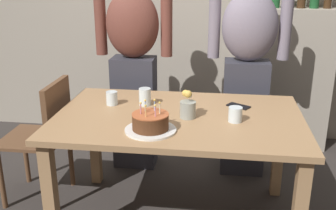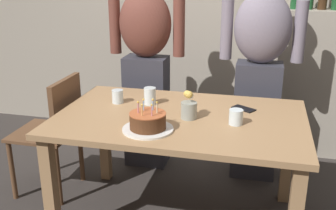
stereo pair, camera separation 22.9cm
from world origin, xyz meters
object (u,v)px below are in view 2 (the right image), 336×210
(birthday_cake, at_px, (148,122))
(person_woman_cardigan, at_px, (260,69))
(water_glass_far, at_px, (236,117))
(cell_phone, at_px, (244,109))
(water_glass_near, at_px, (118,96))
(flower_vase, at_px, (189,107))
(dining_chair, at_px, (56,127))
(water_glass_side, at_px, (150,96))
(person_man_bearded, at_px, (146,63))

(birthday_cake, bearing_deg, person_woman_cardigan, 60.83)
(water_glass_far, distance_m, cell_phone, 0.27)
(cell_phone, bearing_deg, person_woman_cardigan, 113.82)
(water_glass_near, relative_size, water_glass_far, 1.01)
(water_glass_far, bearing_deg, person_woman_cardigan, 82.67)
(birthday_cake, distance_m, flower_vase, 0.30)
(cell_phone, xyz_separation_m, person_woman_cardigan, (0.08, 0.55, 0.13))
(cell_phone, bearing_deg, dining_chair, -145.91)
(water_glass_side, height_order, person_man_bearded, person_man_bearded)
(water_glass_side, height_order, dining_chair, dining_chair)
(person_man_bearded, xyz_separation_m, dining_chair, (-0.50, -0.60, -0.36))
(dining_chair, bearing_deg, water_glass_side, 91.03)
(flower_vase, distance_m, person_man_bearded, 0.93)
(person_man_bearded, bearing_deg, water_glass_far, 133.75)
(water_glass_near, height_order, cell_phone, water_glass_near)
(flower_vase, bearing_deg, birthday_cake, -128.24)
(birthday_cake, distance_m, person_woman_cardigan, 1.17)
(flower_vase, bearing_deg, water_glass_near, 161.75)
(birthday_cake, bearing_deg, water_glass_far, 23.85)
(flower_vase, height_order, person_woman_cardigan, person_woman_cardigan)
(flower_vase, distance_m, dining_chair, 1.06)
(water_glass_side, xyz_separation_m, person_woman_cardigan, (0.68, 0.59, 0.08))
(birthday_cake, bearing_deg, water_glass_side, 104.64)
(birthday_cake, height_order, cell_phone, birthday_cake)
(water_glass_side, distance_m, cell_phone, 0.61)
(water_glass_near, bearing_deg, flower_vase, -18.25)
(flower_vase, height_order, person_man_bearded, person_man_bearded)
(birthday_cake, height_order, person_man_bearded, person_man_bearded)
(water_glass_near, xyz_separation_m, water_glass_side, (0.22, 0.03, 0.01))
(dining_chair, bearing_deg, cell_phone, 92.45)
(water_glass_far, relative_size, dining_chair, 0.10)
(birthday_cake, relative_size, dining_chair, 0.33)
(water_glass_far, xyz_separation_m, person_man_bearded, (-0.78, 0.81, 0.09))
(dining_chair, bearing_deg, flower_vase, 79.71)
(flower_vase, xyz_separation_m, dining_chair, (-1.00, 0.18, -0.29))
(birthday_cake, bearing_deg, dining_chair, 152.99)
(person_man_bearded, bearing_deg, flower_vase, 122.45)
(cell_phone, height_order, person_woman_cardigan, person_woman_cardigan)
(person_man_bearded, xyz_separation_m, person_woman_cardigan, (0.88, 0.00, 0.00))
(water_glass_near, distance_m, flower_vase, 0.54)
(birthday_cake, bearing_deg, flower_vase, 51.76)
(water_glass_far, bearing_deg, flower_vase, 174.17)
(birthday_cake, relative_size, cell_phone, 1.98)
(person_man_bearded, bearing_deg, water_glass_side, 108.97)
(person_man_bearded, height_order, person_woman_cardigan, same)
(cell_phone, bearing_deg, person_man_bearded, 177.51)
(water_glass_far, relative_size, water_glass_side, 0.79)
(birthday_cake, height_order, dining_chair, birthday_cake)
(water_glass_far, relative_size, cell_phone, 0.61)
(water_glass_far, bearing_deg, person_man_bearded, 133.75)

